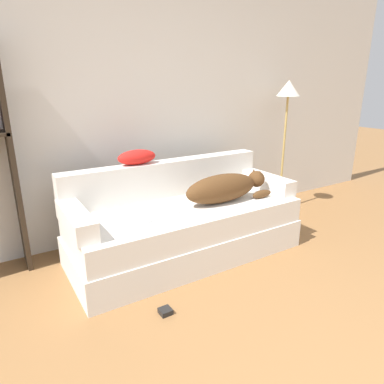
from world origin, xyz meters
The scene contains 10 objects.
wall_back centered at (0.00, 2.97, 1.35)m, with size 7.14×0.06×2.70m.
couch centered at (0.14, 2.23, 0.23)m, with size 1.97×0.82×0.46m.
couch_backrest centered at (0.14, 2.57, 0.62)m, with size 1.93×0.15×0.33m.
couch_arm_left centered at (-0.77, 2.22, 0.53)m, with size 0.15×0.63×0.15m.
couch_arm_right centered at (1.05, 2.22, 0.53)m, with size 0.15×0.63×0.15m.
dog centered at (0.50, 2.15, 0.58)m, with size 0.84×0.25×0.25m.
laptop centered at (-0.17, 2.17, 0.47)m, with size 0.37×0.26×0.02m.
throw_pillow centered at (-0.14, 2.58, 0.85)m, with size 0.34×0.15×0.13m.
floor_lamp centered at (1.65, 2.59, 1.24)m, with size 0.25×0.25×1.48m.
power_adapter centered at (-0.40, 1.60, 0.02)m, with size 0.08×0.08×0.04m.
Camera 1 is at (-1.26, -0.11, 1.46)m, focal length 32.00 mm.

